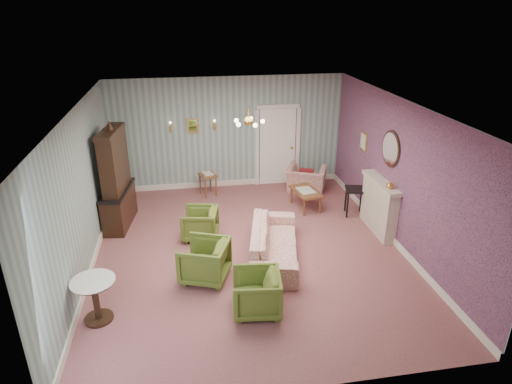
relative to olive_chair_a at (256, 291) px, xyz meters
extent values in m
plane|color=#925556|center=(0.18, 1.86, -0.38)|extent=(7.00, 7.00, 0.00)
plane|color=white|center=(0.18, 1.86, 2.52)|extent=(7.00, 7.00, 0.00)
plane|color=gray|center=(0.18, 5.36, 1.07)|extent=(6.00, 0.00, 6.00)
plane|color=gray|center=(0.18, -1.64, 1.07)|extent=(6.00, 0.00, 6.00)
plane|color=gray|center=(-2.82, 1.86, 1.07)|extent=(0.00, 7.00, 7.00)
plane|color=gray|center=(3.18, 1.86, 1.07)|extent=(0.00, 7.00, 7.00)
plane|color=#BA5D7A|center=(3.17, 1.86, 1.07)|extent=(0.00, 7.00, 7.00)
imported|color=#566A25|center=(0.00, 0.00, 0.00)|extent=(0.78, 0.82, 0.76)
imported|color=#566A25|center=(-0.75, 1.05, 0.02)|extent=(0.97, 1.00, 0.81)
imported|color=#566A25|center=(-0.75, 2.58, -0.02)|extent=(0.78, 0.82, 0.72)
imported|color=#A54249|center=(0.62, 1.55, 0.05)|extent=(1.11, 2.31, 0.87)
imported|color=#A54249|center=(2.13, 4.67, 0.05)|extent=(1.15, 0.98, 0.85)
imported|color=gold|center=(3.02, 1.86, 0.85)|extent=(0.15, 0.15, 0.15)
cube|color=maroon|center=(2.08, 4.52, 0.10)|extent=(0.41, 0.28, 0.39)
camera|label=1|loc=(-0.98, -5.69, 4.20)|focal=30.97mm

